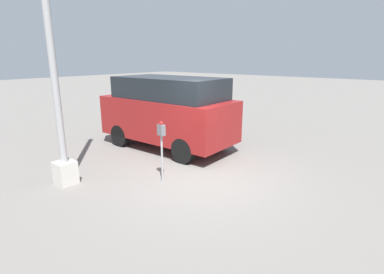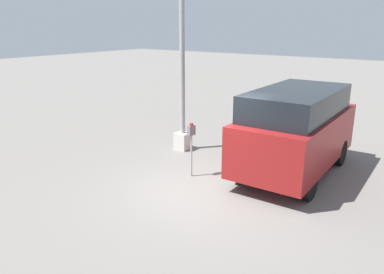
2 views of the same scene
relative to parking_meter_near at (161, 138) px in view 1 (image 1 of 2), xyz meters
name	(u,v)px [view 1 (image 1 of 2)]	position (x,y,z in m)	size (l,w,h in m)	color
ground_plane	(200,178)	(-0.62, -0.69, -1.10)	(80.00, 80.00, 0.00)	slate
parking_meter_near	(161,138)	(0.00, 0.00, 0.00)	(0.22, 0.15, 1.49)	#9E9EA3
lamp_post	(55,84)	(1.67, 1.57, 1.26)	(0.44, 0.44, 6.91)	beige
parked_van	(168,111)	(1.81, -2.11, 0.15)	(4.49, 2.05, 2.32)	maroon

